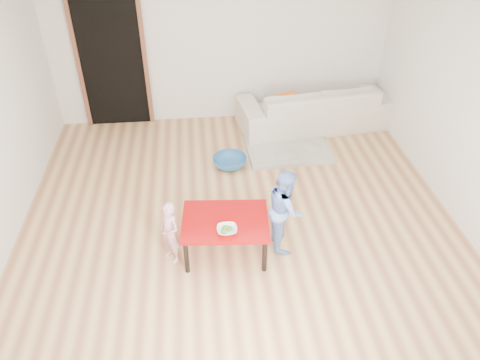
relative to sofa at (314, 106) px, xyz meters
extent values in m
cube|color=#A06944|center=(-1.37, -2.05, -0.33)|extent=(5.00, 5.00, 0.01)
cube|color=silver|center=(-1.37, 0.45, 0.97)|extent=(5.00, 0.02, 2.60)
cube|color=silver|center=(1.13, -2.05, 0.97)|extent=(0.02, 5.00, 2.60)
imported|color=beige|center=(0.00, 0.00, 0.00)|extent=(2.37, 1.17, 0.66)
cube|color=orange|center=(-0.45, -0.13, 0.16)|extent=(0.53, 0.50, 0.11)
imported|color=white|center=(-1.56, -2.83, 0.14)|extent=(0.20, 0.20, 0.05)
imported|color=pink|center=(-2.14, -2.69, 0.03)|extent=(0.30, 0.31, 0.72)
imported|color=#587FCB|center=(-0.93, -2.57, 0.14)|extent=(0.37, 0.47, 0.94)
imported|color=#286099|center=(-1.38, -1.01, -0.26)|extent=(0.46, 0.46, 0.14)
camera|label=1|loc=(-1.80, -6.30, 3.22)|focal=35.00mm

